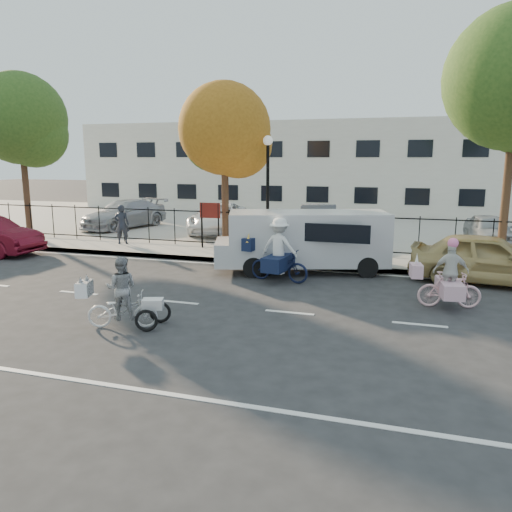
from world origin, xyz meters
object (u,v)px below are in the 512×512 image
at_px(zebra_trike, 122,300).
at_px(bull_bike, 278,256).
at_px(white_van, 305,239).
at_px(lot_car_d, 489,230).
at_px(gold_sedan, 488,259).
at_px(pedestrian, 122,224).
at_px(lot_car_a, 124,214).
at_px(lot_car_b, 219,218).
at_px(unicorn_bike, 449,282).
at_px(lot_car_c, 318,222).
at_px(lamppost, 268,173).

relative_size(zebra_trike, bull_bike, 0.87).
relative_size(bull_bike, white_van, 0.36).
bearing_deg(lot_car_d, gold_sedan, -105.31).
height_order(pedestrian, lot_car_a, pedestrian).
xyz_separation_m(zebra_trike, lot_car_d, (9.06, 13.08, 0.15)).
bearing_deg(bull_bike, lot_car_b, 41.14).
bearing_deg(unicorn_bike, lot_car_c, 20.84).
height_order(zebra_trike, pedestrian, pedestrian).
bearing_deg(pedestrian, gold_sedan, 149.68).
height_order(gold_sedan, lot_car_b, lot_car_b).
xyz_separation_m(pedestrian, lot_car_d, (14.56, 4.29, -0.19)).
xyz_separation_m(lot_car_a, lot_car_b, (5.17, -0.01, -0.00)).
relative_size(lot_car_b, lot_car_d, 1.38).
bearing_deg(unicorn_bike, lamppost, 41.62).
bearing_deg(pedestrian, lot_car_d, 175.11).
relative_size(lamppost, unicorn_bike, 2.43).
bearing_deg(lot_car_a, zebra_trike, -43.15).
relative_size(lamppost, pedestrian, 2.65).
bearing_deg(lot_car_a, lot_car_c, 12.03).
relative_size(unicorn_bike, gold_sedan, 0.40).
height_order(unicorn_bike, pedestrian, pedestrian).
height_order(zebra_trike, gold_sedan, zebra_trike).
bearing_deg(lot_car_b, lot_car_d, -11.59).
bearing_deg(pedestrian, unicorn_bike, 136.42).
distance_m(white_van, gold_sedan, 5.52).
bearing_deg(lamppost, bull_bike, -69.52).
height_order(bull_bike, pedestrian, bull_bike).
bearing_deg(lot_car_b, pedestrian, -133.35).
height_order(lamppost, lot_car_a, lamppost).
bearing_deg(pedestrian, lot_car_a, -80.62).
height_order(bull_bike, gold_sedan, bull_bike).
bearing_deg(white_van, lot_car_a, 131.12).
distance_m(pedestrian, lot_car_c, 8.41).
relative_size(white_van, gold_sedan, 1.34).
height_order(unicorn_bike, lot_car_a, unicorn_bike).
relative_size(lamppost, lot_car_c, 0.97).
distance_m(lamppost, bull_bike, 4.72).
relative_size(unicorn_bike, bull_bike, 0.84).
height_order(gold_sedan, lot_car_d, gold_sedan).
height_order(zebra_trike, white_van, white_van).
height_order(unicorn_bike, lot_car_b, unicorn_bike).
height_order(lot_car_a, lot_car_c, lot_car_c).
bearing_deg(white_van, lot_car_c, 78.21).
xyz_separation_m(lamppost, zebra_trike, (-0.76, -8.92, -2.50)).
xyz_separation_m(bull_bike, pedestrian, (-7.69, 3.71, 0.19)).
height_order(unicorn_bike, bull_bike, bull_bike).
xyz_separation_m(unicorn_bike, white_van, (-4.25, 2.92, 0.43)).
bearing_deg(gold_sedan, zebra_trike, 136.13).
xyz_separation_m(pedestrian, lot_car_c, (7.55, 3.71, -0.08)).
distance_m(white_van, pedestrian, 8.45).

